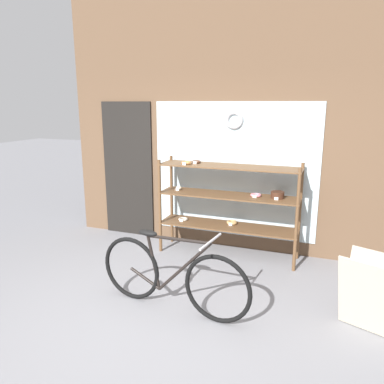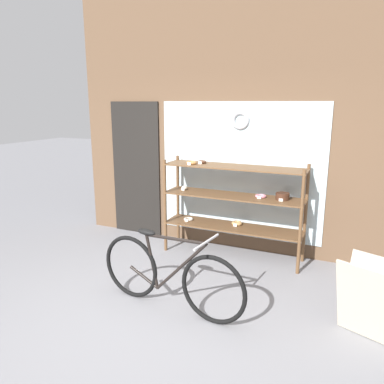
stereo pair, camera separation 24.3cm
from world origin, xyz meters
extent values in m
plane|color=gray|center=(0.00, 0.00, 0.00)|extent=(30.00, 30.00, 0.00)
cube|color=brown|center=(0.00, 2.32, 1.82)|extent=(4.73, 0.08, 3.64)
cube|color=silver|center=(0.20, 2.27, 1.15)|extent=(2.35, 0.02, 1.90)
cube|color=black|center=(-1.50, 2.27, 1.05)|extent=(0.84, 0.03, 2.10)
torus|color=#B7B7BC|center=(0.20, 2.26, 1.85)|extent=(0.26, 0.06, 0.26)
cylinder|color=brown|center=(-0.71, 1.75, 0.66)|extent=(0.04, 0.04, 1.33)
cylinder|color=brown|center=(1.15, 1.75, 0.66)|extent=(0.04, 0.04, 1.33)
cylinder|color=brown|center=(-0.71, 2.16, 0.66)|extent=(0.04, 0.04, 1.33)
cylinder|color=brown|center=(1.15, 2.16, 0.66)|extent=(0.04, 0.04, 1.33)
cube|color=brown|center=(0.22, 1.96, 0.42)|extent=(1.91, 0.45, 0.02)
cube|color=brown|center=(0.22, 1.96, 0.86)|extent=(1.91, 0.45, 0.02)
cube|color=brown|center=(0.22, 1.96, 1.26)|extent=(1.91, 0.45, 0.02)
torus|color=pink|center=(0.59, 2.01, 0.88)|extent=(0.15, 0.15, 0.03)
cube|color=white|center=(0.59, 1.92, 0.88)|extent=(0.05, 0.00, 0.04)
cylinder|color=#422619|center=(0.87, 2.00, 0.91)|extent=(0.17, 0.17, 0.09)
cube|color=white|center=(0.87, 1.90, 0.88)|extent=(0.05, 0.00, 0.04)
torus|color=beige|center=(-0.44, 1.96, 0.44)|extent=(0.14, 0.14, 0.03)
cube|color=white|center=(-0.44, 1.89, 0.45)|extent=(0.05, 0.00, 0.04)
torus|color=tan|center=(0.26, 2.04, 0.45)|extent=(0.15, 0.15, 0.04)
cube|color=white|center=(0.26, 1.96, 0.45)|extent=(0.05, 0.00, 0.04)
torus|color=#B27A42|center=(-0.36, 1.87, 1.28)|extent=(0.14, 0.14, 0.04)
cube|color=white|center=(-0.36, 1.79, 1.28)|extent=(0.05, 0.00, 0.04)
torus|color=#4C2D1E|center=(-0.26, 2.00, 1.28)|extent=(0.12, 0.12, 0.04)
cube|color=white|center=(-0.26, 1.93, 1.28)|extent=(0.05, 0.00, 0.04)
ellipsoid|color=beige|center=(-0.52, 1.99, 0.90)|extent=(0.08, 0.07, 0.06)
cube|color=white|center=(-0.52, 1.94, 0.88)|extent=(0.05, 0.00, 0.04)
torus|color=black|center=(-0.43, 0.43, 0.35)|extent=(0.70, 0.13, 0.70)
torus|color=black|center=(0.57, 0.31, 0.35)|extent=(0.70, 0.13, 0.70)
cylinder|color=black|center=(0.21, 0.35, 0.50)|extent=(0.60, 0.10, 0.63)
cylinder|color=black|center=(0.14, 0.36, 0.78)|extent=(0.71, 0.11, 0.07)
cylinder|color=black|center=(-0.14, 0.40, 0.48)|extent=(0.16, 0.05, 0.57)
cylinder|color=black|center=(-0.26, 0.41, 0.27)|extent=(0.37, 0.07, 0.19)
ellipsoid|color=black|center=(-0.21, 0.40, 0.79)|extent=(0.23, 0.12, 0.06)
cylinder|color=#B2B2B7|center=(0.50, 0.32, 0.82)|extent=(0.08, 0.46, 0.02)
cube|color=#B2A893|center=(1.93, 0.57, 0.37)|extent=(0.63, 0.41, 0.73)
cube|color=#B2A893|center=(2.00, 0.74, 0.37)|extent=(0.63, 0.41, 0.73)
camera|label=1|loc=(1.48, -2.82, 2.08)|focal=35.00mm
camera|label=2|loc=(1.71, -2.73, 2.08)|focal=35.00mm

